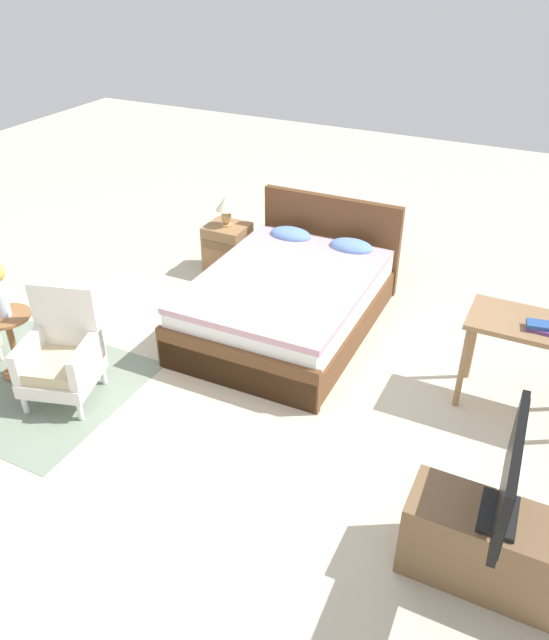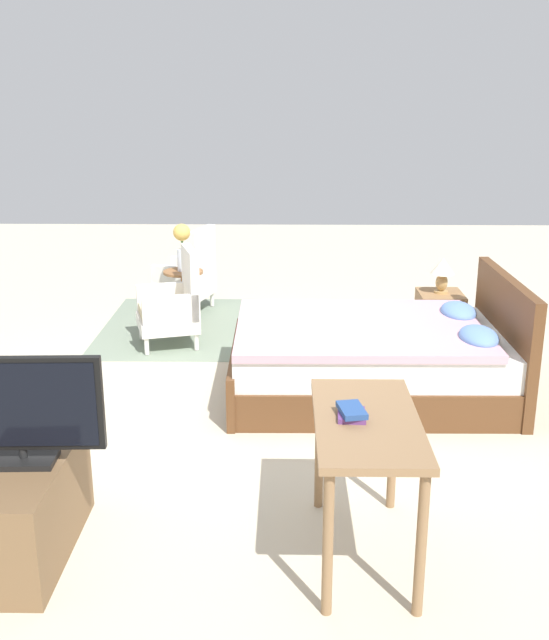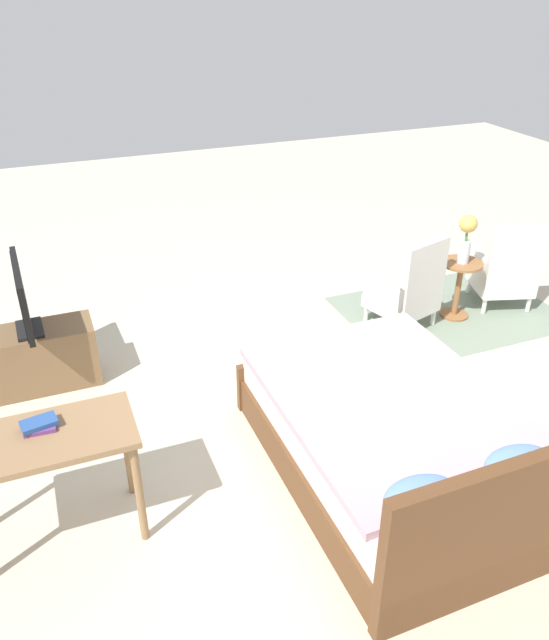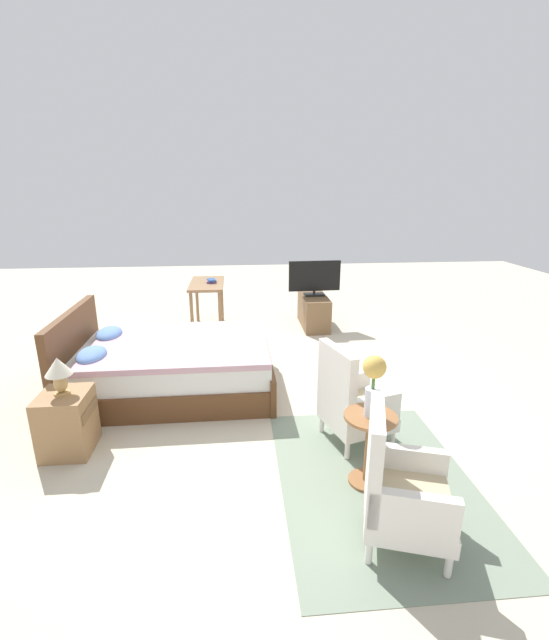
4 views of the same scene
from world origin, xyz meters
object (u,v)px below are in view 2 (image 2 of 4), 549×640
object	(u,v)px
bed	(375,359)
tv_flatscreen	(18,409)
armchair_by_window_left	(189,277)
vanity_desk	(366,440)
nightstand	(439,321)
table_lamp	(442,270)
book_stack	(352,412)
tv_stand	(29,508)
armchair_by_window_right	(173,306)
side_table	(184,292)
flower_vase	(182,242)

from	to	relation	value
bed	tv_flatscreen	size ratio (longest dim) A/B	2.59
armchair_by_window_left	vanity_desk	size ratio (longest dim) A/B	0.88
bed	nightstand	size ratio (longest dim) A/B	4.01
table_lamp	vanity_desk	bearing A→B (deg)	-17.32
tv_flatscreen	book_stack	bearing A→B (deg)	90.82
table_lamp	tv_stand	xyz separation A→B (m)	(3.29, -2.75, -0.50)
armchair_by_window_right	tv_stand	size ratio (longest dim) A/B	0.96
table_lamp	book_stack	world-z (taller)	table_lamp
armchair_by_window_right	side_table	world-z (taller)	armchair_by_window_right
side_table	vanity_desk	bearing A→B (deg)	20.20
armchair_by_window_left	armchair_by_window_right	world-z (taller)	same
bed	armchair_by_window_right	bearing A→B (deg)	-123.64
armchair_by_window_left	tv_stand	distance (m)	4.53
armchair_by_window_right	side_table	size ratio (longest dim) A/B	1.56
nightstand	tv_flatscreen	bearing A→B (deg)	-39.83
armchair_by_window_left	table_lamp	world-z (taller)	armchair_by_window_left
side_table	nightstand	size ratio (longest dim) A/B	1.08
armchair_by_window_left	armchair_by_window_right	bearing A→B (deg)	0.01
nightstand	book_stack	distance (m)	3.49
tv_stand	flower_vase	bearing A→B (deg)	175.93
flower_vase	table_lamp	xyz separation A→B (m)	(0.65, 2.46, -0.12)
flower_vase	vanity_desk	size ratio (longest dim) A/B	0.46
armchair_by_window_right	table_lamp	bearing A→B (deg)	88.19
vanity_desk	book_stack	bearing A→B (deg)	-93.66
bed	vanity_desk	world-z (taller)	bed
armchair_by_window_left	tv_flatscreen	size ratio (longest dim) A/B	1.09
nightstand	side_table	bearing A→B (deg)	-104.86
armchair_by_window_left	tv_stand	xyz separation A→B (m)	(4.52, -0.26, -0.12)
flower_vase	tv_stand	world-z (taller)	flower_vase
tv_flatscreen	bed	bearing A→B (deg)	137.20
armchair_by_window_left	book_stack	xyz separation A→B (m)	(4.49, 1.39, 0.42)
tv_flatscreen	nightstand	bearing A→B (deg)	140.17
flower_vase	tv_stand	size ratio (longest dim) A/B	0.50
armchair_by_window_right	tv_stand	world-z (taller)	armchair_by_window_right
side_table	flower_vase	size ratio (longest dim) A/B	1.23
side_table	vanity_desk	xyz separation A→B (m)	(3.93, 1.44, 0.29)
nightstand	armchair_by_window_right	bearing A→B (deg)	-91.81
tv_stand	book_stack	bearing A→B (deg)	90.74
side_table	book_stack	distance (m)	4.18
book_stack	bed	bearing A→B (deg)	170.04
bed	nightstand	xyz separation A→B (m)	(-1.10, 0.72, -0.03)
side_table	armchair_by_window_right	bearing A→B (deg)	-2.28
bed	table_lamp	world-z (taller)	bed
bed	table_lamp	size ratio (longest dim) A/B	6.61
armchair_by_window_right	tv_flatscreen	xyz separation A→B (m)	(3.37, -0.26, 0.44)
flower_vase	tv_flatscreen	distance (m)	3.95
side_table	book_stack	size ratio (longest dim) A/B	2.76
tv_stand	armchair_by_window_left	bearing A→B (deg)	176.74
armchair_by_window_left	tv_flatscreen	distance (m)	4.55
armchair_by_window_left	flower_vase	size ratio (longest dim) A/B	1.93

